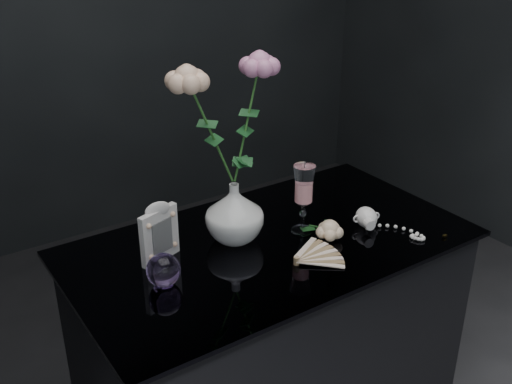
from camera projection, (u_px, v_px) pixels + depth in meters
table at (269, 355)px, 1.73m from camera, size 1.05×0.58×0.76m
vase at (234, 212)px, 1.55m from camera, size 0.16×0.16×0.16m
wine_glass at (303, 199)px, 1.58m from camera, size 0.07×0.07×0.19m
picture_frame at (159, 231)px, 1.46m from camera, size 0.14×0.12×0.16m
paperweight at (163, 270)px, 1.37m from camera, size 0.09×0.09×0.08m
paper_fan at (297, 260)px, 1.46m from camera, size 0.28×0.25×0.02m
loose_rose at (330, 230)px, 1.57m from camera, size 0.16×0.19×0.05m
pearl_jar at (366, 216)px, 1.63m from camera, size 0.25×0.25×0.06m
roses at (228, 114)px, 1.43m from camera, size 0.29×0.12×0.37m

